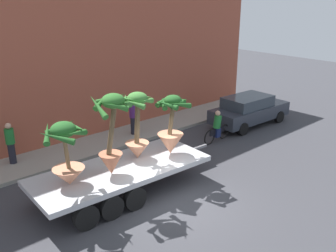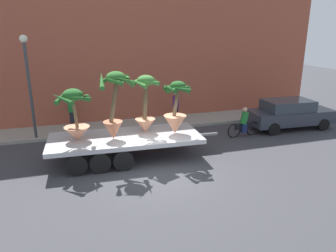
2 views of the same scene
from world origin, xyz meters
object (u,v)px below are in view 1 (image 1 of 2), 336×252
Objects in this scene: cyclist at (217,128)px; pedestrian_far_left at (10,142)px; potted_palm_front at (112,132)px; pedestrian_near_gate at (133,116)px; potted_palm_rear at (137,126)px; flatbed_trailer at (115,175)px; potted_palm_middle at (171,129)px; parked_car at (249,110)px; potted_palm_extra at (67,156)px.

pedestrian_far_left reaches higher than cyclist.
potted_palm_front reaches higher than pedestrian_near_gate.
potted_palm_front reaches higher than cyclist.
potted_palm_front is (-1.34, -0.44, 0.24)m from potted_palm_rear.
cyclist reaches higher than flatbed_trailer.
potted_palm_middle is at bearing -49.62° from pedestrian_far_left.
potted_palm_rear is 0.90× the size of potted_palm_front.
parked_car is at bearing -15.85° from pedestrian_far_left.
potted_palm_front is 1.30× the size of potted_palm_extra.
cyclist is at bearing -171.31° from parked_car.
pedestrian_far_left is at bearing 108.61° from potted_palm_front.
potted_palm_middle is at bearing -166.41° from parked_car.
potted_palm_front is 6.91m from cyclist.
pedestrian_far_left is (-5.64, 0.57, 0.00)m from pedestrian_near_gate.
potted_palm_rear is at bearing -171.52° from parked_car.
potted_palm_rear is (1.18, 0.25, 1.42)m from flatbed_trailer.
pedestrian_near_gate is at bearing 47.06° from potted_palm_front.
potted_palm_rear is at bearing -171.64° from cyclist.
pedestrian_near_gate is (-2.57, 3.09, 0.37)m from cyclist.
potted_palm_extra reaches higher than parked_car.
pedestrian_near_gate is (2.66, 3.85, -1.16)m from potted_palm_rear.
potted_palm_rear reaches higher than potted_palm_middle.
pedestrian_far_left is at bearing 164.15° from parked_car.
flatbed_trailer is 4.25× the size of pedestrian_near_gate.
pedestrian_far_left is (-2.98, 4.42, -1.16)m from potted_palm_rear.
potted_palm_extra is 6.91m from pedestrian_near_gate.
cyclist is at bearing 17.15° from potted_palm_middle.
potted_palm_extra is 1.22× the size of pedestrian_far_left.
potted_palm_extra is at bearing -175.94° from potted_palm_rear.
pedestrian_far_left is at bearing 174.22° from pedestrian_near_gate.
potted_palm_middle is 4.66m from pedestrian_near_gate.
pedestrian_far_left reaches higher than flatbed_trailer.
pedestrian_far_left is (-1.64, 4.87, -1.40)m from potted_palm_front.
parked_car is (3.03, 0.46, 0.16)m from cyclist.
pedestrian_near_gate and pedestrian_far_left have the same top height.
cyclist is 1.08× the size of pedestrian_far_left.
cyclist is 3.07m from parked_car.
flatbed_trailer is at bearing -171.11° from parked_car.
flatbed_trailer is at bearing -168.28° from potted_palm_rear.
flatbed_trailer is 2.67× the size of potted_palm_front.
potted_palm_middle reaches higher than cyclist.
potted_palm_middle is at bearing -5.58° from flatbed_trailer.
potted_palm_extra is 1.22× the size of pedestrian_near_gate.
potted_palm_front reaches higher than pedestrian_far_left.
potted_palm_rear reaches higher than cyclist.
parked_car is (9.60, 1.67, -1.61)m from potted_palm_front.
cyclist is at bearing 10.44° from potted_palm_front.
potted_palm_middle is 1.07× the size of potted_palm_extra.
potted_palm_middle is 4.06m from potted_palm_extra.
potted_palm_middle is at bearing -3.88° from potted_palm_extra.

